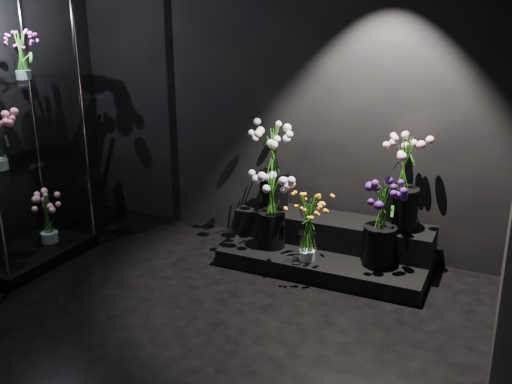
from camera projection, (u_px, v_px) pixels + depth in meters
The scene contains 11 objects.
floor at pixel (151, 345), 3.68m from camera, with size 4.00×4.00×0.00m, color black.
wall_back at pixel (274, 87), 4.95m from camera, with size 4.00×4.00×0.00m, color black.
display_riser at pixel (329, 246), 4.80m from camera, with size 1.68×0.75×0.37m.
display_case at pixel (14, 133), 4.54m from camera, with size 0.61×1.01×2.22m.
bouquet_orange_bells at pixel (308, 226), 4.47m from camera, with size 0.30×0.30×0.57m.
bouquet_lilac at pixel (272, 205), 4.71m from camera, with size 0.38×0.38×0.64m.
bouquet_purple at pixel (381, 221), 4.38m from camera, with size 0.33×0.33×0.68m.
bouquet_cream_roses at pixel (274, 160), 4.92m from camera, with size 0.41×0.41×0.77m.
bouquet_pink_roses at pixel (403, 179), 4.47m from camera, with size 0.47×0.47×0.75m.
bouquet_case_magenta at pixel (21, 55), 4.48m from camera, with size 0.31×0.31×0.37m.
bouquet_case_base_pink at pixel (47, 217), 4.94m from camera, with size 0.38×0.38×0.45m.
Camera 1 is at (1.95, -2.59, 2.10)m, focal length 40.00 mm.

